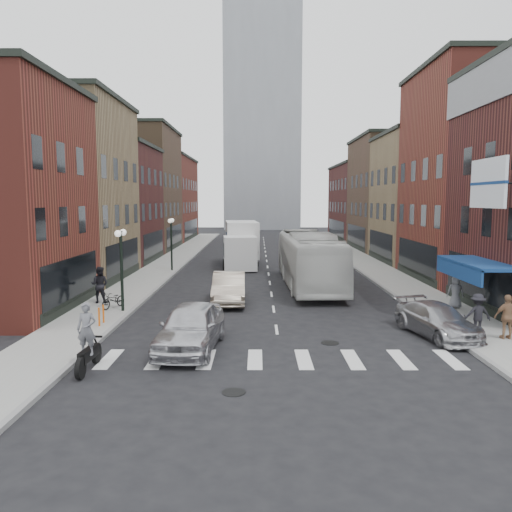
{
  "coord_description": "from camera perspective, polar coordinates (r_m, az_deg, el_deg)",
  "views": [
    {
      "loc": [
        -0.81,
        -19.86,
        5.55
      ],
      "look_at": [
        -0.9,
        5.75,
        2.64
      ],
      "focal_mm": 35.0,
      "sensor_mm": 36.0,
      "label": 1
    }
  ],
  "objects": [
    {
      "name": "ped_left_solo",
      "position": [
        27.43,
        -17.43,
        -3.14
      ],
      "size": [
        0.97,
        0.61,
        1.91
      ],
      "primitive_type": "imported",
      "rotation": [
        0.0,
        0.0,
        3.05
      ],
      "color": "black",
      "rests_on": "sidewalk_left"
    },
    {
      "name": "curb_left",
      "position": [
        42.68,
        -8.14,
        -1.05
      ],
      "size": [
        0.2,
        74.0,
        0.16
      ],
      "primitive_type": "cube",
      "color": "gray",
      "rests_on": "ground"
    },
    {
      "name": "bldg_left_far_b",
      "position": [
        70.31,
        -11.51,
        6.44
      ],
      "size": [
        10.3,
        16.2,
        11.3
      ],
      "color": "maroon",
      "rests_on": "ground"
    },
    {
      "name": "parked_bicycle",
      "position": [
        25.94,
        -15.97,
        -4.83
      ],
      "size": [
        1.18,
        1.7,
        0.85
      ],
      "primitive_type": "imported",
      "rotation": [
        0.0,
        0.0,
        -0.43
      ],
      "color": "black",
      "rests_on": "sidewalk_left"
    },
    {
      "name": "bike_rack",
      "position": [
        22.78,
        -17.26,
        -6.49
      ],
      "size": [
        0.08,
        0.68,
        0.8
      ],
      "color": "#D8590C",
      "rests_on": "sidewalk_left"
    },
    {
      "name": "distant_tower",
      "position": [
        99.78,
        0.7,
        17.72
      ],
      "size": [
        14.0,
        14.0,
        50.0
      ],
      "primitive_type": "cube",
      "color": "#9399A0",
      "rests_on": "ground"
    },
    {
      "name": "ground",
      "position": [
        20.64,
        2.47,
        -9.12
      ],
      "size": [
        160.0,
        160.0,
        0.0
      ],
      "primitive_type": "plane",
      "color": "black",
      "rests_on": "ground"
    },
    {
      "name": "sidewalk_left",
      "position": [
        42.91,
        -10.12,
        -0.95
      ],
      "size": [
        3.0,
        74.0,
        0.15
      ],
      "primitive_type": "cube",
      "color": "gray",
      "rests_on": "ground"
    },
    {
      "name": "streetlamp_far",
      "position": [
        38.52,
        -9.66,
        2.47
      ],
      "size": [
        0.32,
        1.22,
        4.11
      ],
      "color": "black",
      "rests_on": "ground"
    },
    {
      "name": "curb_right",
      "position": [
        42.94,
        10.68,
        -1.05
      ],
      "size": [
        0.2,
        74.0,
        0.16
      ],
      "primitive_type": "cube",
      "color": "gray",
      "rests_on": "ground"
    },
    {
      "name": "curb_car",
      "position": [
        21.72,
        20.01,
        -6.92
      ],
      "size": [
        2.88,
        4.86,
        1.32
      ],
      "primitive_type": "imported",
      "rotation": [
        0.0,
        0.0,
        0.24
      ],
      "color": "#AFAEB3",
      "rests_on": "ground"
    },
    {
      "name": "box_truck",
      "position": [
        41.6,
        -1.71,
        1.33
      ],
      "size": [
        3.08,
        8.64,
        3.68
      ],
      "rotation": [
        0.0,
        0.0,
        0.09
      ],
      "color": "silver",
      "rests_on": "ground"
    },
    {
      "name": "transit_bus",
      "position": [
        31.89,
        6.1,
        -0.4
      ],
      "size": [
        3.33,
        12.62,
        3.49
      ],
      "primitive_type": "imported",
      "rotation": [
        0.0,
        0.0,
        0.03
      ],
      "color": "silver",
      "rests_on": "ground"
    },
    {
      "name": "bldg_left_mid_b",
      "position": [
        46.1,
        -17.81,
        5.68
      ],
      "size": [
        10.3,
        10.2,
        10.3
      ],
      "color": "#441818",
      "rests_on": "ground"
    },
    {
      "name": "ped_right_a",
      "position": [
        22.11,
        24.0,
        -6.04
      ],
      "size": [
        1.06,
        0.54,
        1.63
      ],
      "primitive_type": "imported",
      "rotation": [
        0.0,
        0.0,
        3.13
      ],
      "color": "black",
      "rests_on": "sidewalk_right"
    },
    {
      "name": "streetlamp_near",
      "position": [
        24.9,
        -15.15,
        0.18
      ],
      "size": [
        0.32,
        1.22,
        4.11
      ],
      "color": "black",
      "rests_on": "ground"
    },
    {
      "name": "bldg_right_mid_a",
      "position": [
        37.4,
        25.48,
        8.32
      ],
      "size": [
        10.3,
        10.2,
        14.3
      ],
      "color": "maroon",
      "rests_on": "ground"
    },
    {
      "name": "billboard_sign",
      "position": [
        22.43,
        25.18,
        7.37
      ],
      "size": [
        1.52,
        3.0,
        3.7
      ],
      "color": "black",
      "rests_on": "ground"
    },
    {
      "name": "bldg_left_mid_a",
      "position": [
        36.72,
        -22.7,
        6.93
      ],
      "size": [
        10.3,
        10.2,
        12.3
      ],
      "color": "olive",
      "rests_on": "ground"
    },
    {
      "name": "motorcycle_rider",
      "position": [
        17.16,
        -18.72,
        -9.02
      ],
      "size": [
        0.64,
        2.23,
        2.27
      ],
      "rotation": [
        0.0,
        0.0,
        -0.06
      ],
      "color": "black",
      "rests_on": "ground"
    },
    {
      "name": "bldg_right_far_a",
      "position": [
        57.1,
        16.39,
        6.83
      ],
      "size": [
        10.3,
        12.2,
        12.3
      ],
      "color": "brown",
      "rests_on": "ground"
    },
    {
      "name": "sidewalk_right",
      "position": [
        43.23,
        12.64,
        -0.95
      ],
      "size": [
        3.0,
        74.0,
        0.15
      ],
      "primitive_type": "cube",
      "color": "gray",
      "rests_on": "ground"
    },
    {
      "name": "bldg_left_far_a",
      "position": [
        56.68,
        -14.41,
        7.4
      ],
      "size": [
        10.3,
        12.2,
        13.3
      ],
      "color": "brown",
      "rests_on": "ground"
    },
    {
      "name": "crosswalk_stripes",
      "position": [
        17.77,
        2.85,
        -11.72
      ],
      "size": [
        12.0,
        2.2,
        0.01
      ],
      "primitive_type": "cube",
      "color": "silver",
      "rests_on": "ground"
    },
    {
      "name": "ped_right_b",
      "position": [
        21.77,
        26.82,
        -6.22
      ],
      "size": [
        1.03,
        0.52,
        1.74
      ],
      "primitive_type": "imported",
      "rotation": [
        0.0,
        0.0,
        3.13
      ],
      "color": "#8F6649",
      "rests_on": "sidewalk_right"
    },
    {
      "name": "sedan_left_near",
      "position": [
        18.78,
        -7.47,
        -8.02
      ],
      "size": [
        2.47,
        5.22,
        1.72
      ],
      "primitive_type": "imported",
      "rotation": [
        0.0,
        0.0,
        -0.09
      ],
      "color": "silver",
      "rests_on": "ground"
    },
    {
      "name": "sedan_left_far",
      "position": [
        26.91,
        -3.11,
        -3.67
      ],
      "size": [
        1.87,
        4.96,
        1.62
      ],
      "primitive_type": "imported",
      "rotation": [
        0.0,
        0.0,
        0.03
      ],
      "color": "beige",
      "rests_on": "ground"
    },
    {
      "name": "ped_right_c",
      "position": [
        26.79,
        21.84,
        -3.83
      ],
      "size": [
        0.89,
        0.67,
        1.64
      ],
      "primitive_type": "imported",
      "rotation": [
        0.0,
        0.0,
        2.94
      ],
      "color": "slate",
      "rests_on": "sidewalk_right"
    },
    {
      "name": "bldg_right_mid_b",
      "position": [
        46.62,
        20.14,
        6.22
      ],
      "size": [
        10.3,
        10.2,
        11.3
      ],
      "color": "olive",
      "rests_on": "ground"
    },
    {
      "name": "awning_blue",
      "position": [
        24.56,
        23.55,
        -0.89
      ],
      "size": [
        1.8,
        5.0,
        0.78
      ],
      "color": "navy",
      "rests_on": "ground"
    },
    {
      "name": "bldg_right_far_b",
      "position": [
        70.65,
        13.2,
        5.99
      ],
      "size": [
        10.3,
        16.2,
        10.3
      ],
      "color": "#441818",
      "rests_on": "ground"
    }
  ]
}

